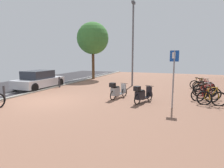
{
  "coord_description": "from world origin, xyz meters",
  "views": [
    {
      "loc": [
        7.02,
        -8.12,
        2.43
      ],
      "look_at": [
        3.51,
        1.13,
        0.97
      ],
      "focal_mm": 30.05,
      "sensor_mm": 36.0,
      "label": 1
    }
  ],
  "objects_px": {
    "bicycle_rack_01": "(205,95)",
    "parking_sign": "(174,73)",
    "scooter_near": "(117,91)",
    "scooter_mid": "(142,95)",
    "parked_car_near": "(39,80)",
    "bicycle_rack_03": "(205,91)",
    "bicycle_rack_04": "(204,89)",
    "bicycle_rack_07": "(199,84)",
    "bollard_near": "(4,93)",
    "bicycle_rack_00": "(212,98)",
    "street_tree": "(93,38)",
    "bicycle_rack_06": "(202,86)",
    "bollard_far": "(59,82)",
    "bicycle_rack_02": "(208,93)",
    "bicycle_rack_05": "(204,87)",
    "lamp_post": "(133,41)"
  },
  "relations": [
    {
      "from": "bicycle_rack_07",
      "to": "bicycle_rack_05",
      "type": "bearing_deg",
      "value": -81.21
    },
    {
      "from": "bicycle_rack_01",
      "to": "lamp_post",
      "type": "bearing_deg",
      "value": 141.79
    },
    {
      "from": "bicycle_rack_01",
      "to": "bicycle_rack_04",
      "type": "relative_size",
      "value": 1.06
    },
    {
      "from": "parked_car_near",
      "to": "bicycle_rack_03",
      "type": "bearing_deg",
      "value": 5.54
    },
    {
      "from": "bicycle_rack_06",
      "to": "bollard_far",
      "type": "distance_m",
      "value": 10.7
    },
    {
      "from": "bicycle_rack_04",
      "to": "scooter_mid",
      "type": "distance_m",
      "value": 4.92
    },
    {
      "from": "bicycle_rack_00",
      "to": "lamp_post",
      "type": "distance_m",
      "value": 7.84
    },
    {
      "from": "bicycle_rack_03",
      "to": "bollard_far",
      "type": "bearing_deg",
      "value": -178.41
    },
    {
      "from": "bicycle_rack_07",
      "to": "street_tree",
      "type": "height_order",
      "value": "street_tree"
    },
    {
      "from": "street_tree",
      "to": "bollard_near",
      "type": "xyz_separation_m",
      "value": [
        0.07,
        -11.04,
        -3.89
      ]
    },
    {
      "from": "bicycle_rack_03",
      "to": "bicycle_rack_04",
      "type": "height_order",
      "value": "bicycle_rack_03"
    },
    {
      "from": "bicycle_rack_03",
      "to": "bicycle_rack_00",
      "type": "bearing_deg",
      "value": -87.24
    },
    {
      "from": "bollard_far",
      "to": "scooter_near",
      "type": "bearing_deg",
      "value": -20.93
    },
    {
      "from": "bicycle_rack_03",
      "to": "bollard_near",
      "type": "distance_m",
      "value": 11.61
    },
    {
      "from": "scooter_near",
      "to": "scooter_mid",
      "type": "distance_m",
      "value": 1.63
    },
    {
      "from": "parking_sign",
      "to": "bollard_near",
      "type": "xyz_separation_m",
      "value": [
        -8.67,
        -1.81,
        -1.23
      ]
    },
    {
      "from": "bicycle_rack_04",
      "to": "parked_car_near",
      "type": "bearing_deg",
      "value": -170.95
    },
    {
      "from": "bicycle_rack_05",
      "to": "bollard_near",
      "type": "xyz_separation_m",
      "value": [
        -10.47,
        -6.67,
        0.07
      ]
    },
    {
      "from": "bicycle_rack_00",
      "to": "bicycle_rack_07",
      "type": "xyz_separation_m",
      "value": [
        -0.24,
        5.13,
        -0.03
      ]
    },
    {
      "from": "bicycle_rack_07",
      "to": "bollard_near",
      "type": "bearing_deg",
      "value": -141.54
    },
    {
      "from": "parked_car_near",
      "to": "street_tree",
      "type": "xyz_separation_m",
      "value": [
        1.19,
        6.97,
        3.68
      ]
    },
    {
      "from": "bicycle_rack_01",
      "to": "scooter_near",
      "type": "bearing_deg",
      "value": -168.53
    },
    {
      "from": "bicycle_rack_06",
      "to": "street_tree",
      "type": "distance_m",
      "value": 11.78
    },
    {
      "from": "bicycle_rack_07",
      "to": "scooter_near",
      "type": "relative_size",
      "value": 0.77
    },
    {
      "from": "bicycle_rack_06",
      "to": "parking_sign",
      "type": "height_order",
      "value": "parking_sign"
    },
    {
      "from": "bicycle_rack_00",
      "to": "scooter_mid",
      "type": "xyz_separation_m",
      "value": [
        -3.36,
        -0.71,
        0.08
      ]
    },
    {
      "from": "bicycle_rack_02",
      "to": "street_tree",
      "type": "xyz_separation_m",
      "value": [
        -10.55,
        6.57,
        3.97
      ]
    },
    {
      "from": "bicycle_rack_07",
      "to": "parked_car_near",
      "type": "distance_m",
      "value": 12.2
    },
    {
      "from": "bicycle_rack_04",
      "to": "bicycle_rack_07",
      "type": "relative_size",
      "value": 1.03
    },
    {
      "from": "bicycle_rack_02",
      "to": "scooter_near",
      "type": "bearing_deg",
      "value": -161.14
    },
    {
      "from": "scooter_mid",
      "to": "bicycle_rack_06",
      "type": "bearing_deg",
      "value": 57.22
    },
    {
      "from": "bicycle_rack_03",
      "to": "bicycle_rack_04",
      "type": "xyz_separation_m",
      "value": [
        0.05,
        0.73,
        -0.01
      ]
    },
    {
      "from": "parked_car_near",
      "to": "bollard_far",
      "type": "height_order",
      "value": "parked_car_near"
    },
    {
      "from": "bicycle_rack_01",
      "to": "parking_sign",
      "type": "height_order",
      "value": "parking_sign"
    },
    {
      "from": "bicycle_rack_00",
      "to": "parked_car_near",
      "type": "height_order",
      "value": "parked_car_near"
    },
    {
      "from": "bicycle_rack_03",
      "to": "bicycle_rack_01",
      "type": "bearing_deg",
      "value": -95.4
    },
    {
      "from": "parking_sign",
      "to": "bollard_far",
      "type": "height_order",
      "value": "parking_sign"
    },
    {
      "from": "bicycle_rack_07",
      "to": "bollard_near",
      "type": "distance_m",
      "value": 13.08
    },
    {
      "from": "parked_car_near",
      "to": "bicycle_rack_04",
      "type": "bearing_deg",
      "value": 9.05
    },
    {
      "from": "bollard_near",
      "to": "bicycle_rack_04",
      "type": "bearing_deg",
      "value": 29.65
    },
    {
      "from": "parked_car_near",
      "to": "bollard_near",
      "type": "height_order",
      "value": "parked_car_near"
    },
    {
      "from": "bicycle_rack_02",
      "to": "bicycle_rack_06",
      "type": "bearing_deg",
      "value": 91.54
    },
    {
      "from": "bicycle_rack_06",
      "to": "bicycle_rack_07",
      "type": "distance_m",
      "value": 0.75
    },
    {
      "from": "bicycle_rack_03",
      "to": "bicycle_rack_06",
      "type": "distance_m",
      "value": 2.2
    },
    {
      "from": "bicycle_rack_03",
      "to": "lamp_post",
      "type": "bearing_deg",
      "value": 154.13
    },
    {
      "from": "bicycle_rack_03",
      "to": "bollard_near",
      "type": "height_order",
      "value": "bicycle_rack_03"
    },
    {
      "from": "scooter_mid",
      "to": "parking_sign",
      "type": "height_order",
      "value": "parking_sign"
    },
    {
      "from": "scooter_near",
      "to": "street_tree",
      "type": "distance_m",
      "value": 10.71
    },
    {
      "from": "bollard_near",
      "to": "bollard_far",
      "type": "distance_m",
      "value": 4.92
    },
    {
      "from": "parked_car_near",
      "to": "bollard_near",
      "type": "bearing_deg",
      "value": -72.83
    }
  ]
}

